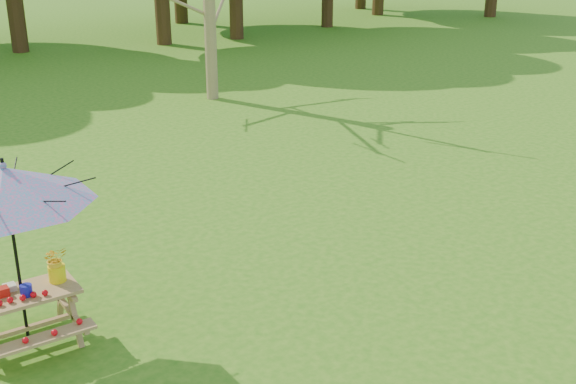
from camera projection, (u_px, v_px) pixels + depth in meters
picnic_table at (26, 320)px, 8.14m from camera, size 1.20×1.32×0.67m
patio_umbrella at (6, 186)px, 7.56m from camera, size 2.44×2.44×2.25m
produce_bins at (14, 290)px, 7.98m from camera, size 0.36×0.36×0.13m
tomatoes_row at (12, 301)px, 7.79m from camera, size 0.77×0.13×0.07m
flower_bucket at (56, 263)px, 8.21m from camera, size 0.27×0.24×0.43m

